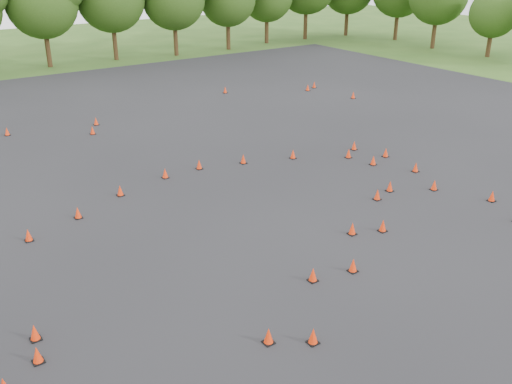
% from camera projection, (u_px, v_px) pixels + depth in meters
% --- Properties ---
extents(ground, '(140.00, 140.00, 0.00)m').
position_uv_depth(ground, '(323.00, 262.00, 19.54)').
color(ground, '#2D5119').
rests_on(ground, ground).
extents(asphalt_pad, '(62.00, 62.00, 0.00)m').
position_uv_depth(asphalt_pad, '(229.00, 203.00, 24.06)').
color(asphalt_pad, black).
rests_on(asphalt_pad, ground).
extents(treeline, '(87.20, 32.24, 10.92)m').
position_uv_depth(treeline, '(67.00, 19.00, 45.72)').
color(treeline, '#264112').
rests_on(treeline, ground).
extents(traffic_cones, '(36.62, 32.70, 0.45)m').
position_uv_depth(traffic_cones, '(236.00, 202.00, 23.53)').
color(traffic_cones, red).
rests_on(traffic_cones, asphalt_pad).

